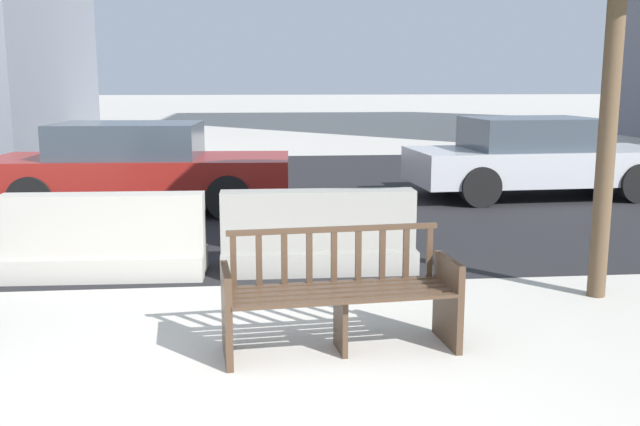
% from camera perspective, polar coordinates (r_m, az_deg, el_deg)
% --- Properties ---
extents(ground_plane, '(200.00, 200.00, 0.00)m').
position_cam_1_polar(ground_plane, '(4.43, -7.43, -15.59)').
color(ground_plane, '#B7B2A8').
extents(street_asphalt, '(120.00, 12.00, 0.01)m').
position_cam_1_polar(street_asphalt, '(12.83, -6.36, 1.75)').
color(street_asphalt, black).
rests_on(street_asphalt, ground).
extents(street_bench, '(1.73, 0.67, 0.88)m').
position_cam_1_polar(street_bench, '(5.21, 1.60, -6.79)').
color(street_bench, '#473323').
rests_on(street_bench, ground).
extents(jersey_barrier_centre, '(2.01, 0.70, 0.84)m').
position_cam_1_polar(jersey_barrier_centre, '(7.40, -0.15, -2.01)').
color(jersey_barrier_centre, gray).
rests_on(jersey_barrier_centre, ground).
extents(jersey_barrier_left, '(2.02, 0.74, 0.84)m').
position_cam_1_polar(jersey_barrier_left, '(7.49, -16.85, -2.31)').
color(jersey_barrier_left, '#ADA89E').
rests_on(jersey_barrier_left, ground).
extents(car_sedan_mid, '(4.54, 2.03, 1.33)m').
position_cam_1_polar(car_sedan_mid, '(11.13, -14.36, 3.59)').
color(car_sedan_mid, maroon).
rests_on(car_sedan_mid, ground).
extents(car_sedan_far, '(4.38, 2.04, 1.34)m').
position_cam_1_polar(car_sedan_far, '(12.61, 16.86, 4.27)').
color(car_sedan_far, '#B7B7BC').
rests_on(car_sedan_far, ground).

